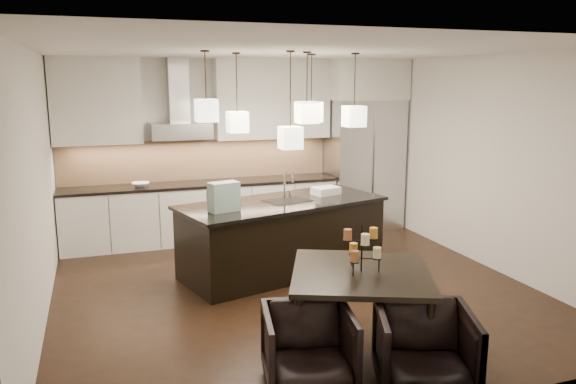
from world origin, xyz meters
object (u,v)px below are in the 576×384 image
object	(u,v)px
armchair_left	(309,349)
dining_table	(360,309)
island_body	(282,238)
armchair_right	(425,351)
refrigerator	(364,164)

from	to	relation	value
armchair_left	dining_table	bearing A→B (deg)	46.98
island_body	armchair_right	bearing A→B (deg)	-101.85
dining_table	armchair_right	xyz separation A→B (m)	(0.14, -0.87, -0.02)
refrigerator	armchair_right	size ratio (longest dim) A/B	2.79
armchair_right	armchair_left	bearing A→B (deg)	177.83
refrigerator	dining_table	distance (m)	4.53
armchair_left	island_body	bearing A→B (deg)	87.19
armchair_right	refrigerator	bearing A→B (deg)	89.96
armchair_right	dining_table	bearing A→B (deg)	120.01
island_body	armchair_left	world-z (taller)	island_body
refrigerator	dining_table	xyz separation A→B (m)	(-2.02, -4.00, -0.70)
dining_table	refrigerator	bearing A→B (deg)	86.45
armchair_left	armchair_right	xyz separation A→B (m)	(0.85, -0.36, 0.02)
refrigerator	armchair_left	size ratio (longest dim) A/B	2.92
refrigerator	island_body	distance (m)	2.76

